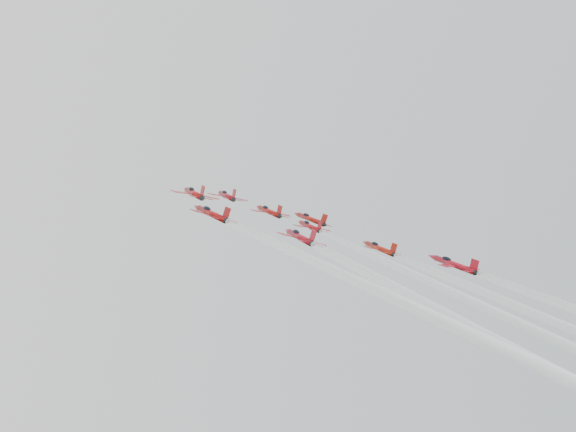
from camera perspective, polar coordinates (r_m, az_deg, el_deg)
jet_lead at (r=153.24m, az=-5.50°, el=1.83°), size 10.22×13.19×7.97m
jet_row2_left at (r=136.15m, az=-8.38°, el=2.03°), size 10.59×13.66×8.25m
jet_row2_center at (r=140.20m, az=-1.73°, el=0.44°), size 9.55×12.32×7.44m
jet_row2_right at (r=150.19m, az=2.00°, el=-0.25°), size 9.86×12.73×7.69m
jet_center at (r=98.59m, az=13.86°, el=-5.86°), size 8.40×80.39×44.85m
jet_rear_farleft at (r=68.17m, az=6.68°, el=-6.86°), size 8.97×85.86×47.91m
jet_rear_left at (r=71.97m, az=18.47°, el=-9.64°), size 9.07×86.81×48.44m
jet_rear_right at (r=95.56m, az=23.21°, el=-8.68°), size 8.67×82.91×46.26m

